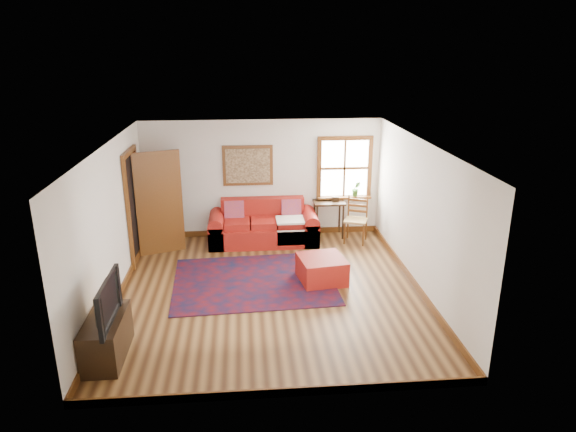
{
  "coord_description": "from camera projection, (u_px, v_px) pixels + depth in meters",
  "views": [
    {
      "loc": [
        -0.38,
        -7.79,
        3.96
      ],
      "look_at": [
        0.36,
        0.6,
        1.13
      ],
      "focal_mm": 32.0,
      "sensor_mm": 36.0,
      "label": 1
    }
  ],
  "objects": [
    {
      "name": "side_table",
      "position": [
        329.0,
        207.0,
        10.95
      ],
      "size": [
        0.66,
        0.49,
        0.79
      ],
      "color": "black",
      "rests_on": "ground"
    },
    {
      "name": "ladder_back_chair",
      "position": [
        356.0,
        218.0,
        10.7
      ],
      "size": [
        0.58,
        0.56,
        0.96
      ],
      "color": "tan",
      "rests_on": "ground"
    },
    {
      "name": "framed_artwork",
      "position": [
        248.0,
        166.0,
        10.69
      ],
      "size": [
        1.05,
        0.07,
        0.85
      ],
      "color": "brown",
      "rests_on": "ground"
    },
    {
      "name": "candle_hurricane",
      "position": [
        114.0,
        300.0,
        6.97
      ],
      "size": [
        0.12,
        0.12,
        0.18
      ],
      "color": "silver",
      "rests_on": "media_cabinet"
    },
    {
      "name": "window",
      "position": [
        346.0,
        175.0,
        10.93
      ],
      "size": [
        1.18,
        0.2,
        1.38
      ],
      "color": "white",
      "rests_on": "ground"
    },
    {
      "name": "red_ottoman",
      "position": [
        322.0,
        269.0,
        8.97
      ],
      "size": [
        0.87,
        0.87,
        0.44
      ],
      "primitive_type": "cube",
      "rotation": [
        0.0,
        0.0,
        0.16
      ],
      "color": "#9F1B14",
      "rests_on": "ground"
    },
    {
      "name": "persian_rug",
      "position": [
        254.0,
        281.0,
        9.01
      ],
      "size": [
        2.88,
        2.35,
        0.02
      ],
      "primitive_type": "cube",
      "rotation": [
        0.0,
        0.0,
        0.05
      ],
      "color": "#4E0B13",
      "rests_on": "ground"
    },
    {
      "name": "television",
      "position": [
        101.0,
        302.0,
        6.48
      ],
      "size": [
        0.13,
        1.03,
        0.59
      ],
      "primitive_type": "imported",
      "rotation": [
        0.0,
        0.0,
        1.57
      ],
      "color": "black",
      "rests_on": "media_cabinet"
    },
    {
      "name": "ground",
      "position": [
        270.0,
        291.0,
        8.65
      ],
      "size": [
        5.5,
        5.5,
        0.0
      ],
      "primitive_type": "plane",
      "color": "#432612",
      "rests_on": "ground"
    },
    {
      "name": "red_leather_sofa",
      "position": [
        264.0,
        228.0,
        10.74
      ],
      "size": [
        2.25,
        0.93,
        0.88
      ],
      "color": "#9F1B14",
      "rests_on": "ground"
    },
    {
      "name": "media_cabinet",
      "position": [
        106.0,
        338.0,
        6.75
      ],
      "size": [
        0.47,
        1.04,
        0.57
      ],
      "primitive_type": "cube",
      "color": "black",
      "rests_on": "ground"
    },
    {
      "name": "room_envelope",
      "position": [
        269.0,
        197.0,
        8.14
      ],
      "size": [
        5.04,
        5.54,
        2.52
      ],
      "color": "silver",
      "rests_on": "ground"
    },
    {
      "name": "doorway",
      "position": [
        149.0,
        203.0,
        9.81
      ],
      "size": [
        0.89,
        1.08,
        2.14
      ],
      "color": "black",
      "rests_on": "ground"
    }
  ]
}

